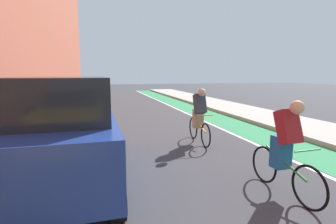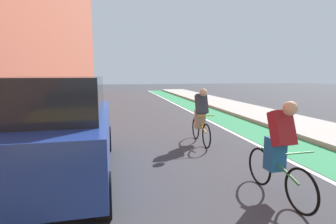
% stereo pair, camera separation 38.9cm
% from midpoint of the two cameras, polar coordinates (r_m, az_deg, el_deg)
% --- Properties ---
extents(ground_plane, '(85.50, 85.50, 0.00)m').
position_cam_midpoint_polar(ground_plane, '(10.69, -4.02, -2.56)').
color(ground_plane, '#38383D').
extents(bike_lane_paint, '(1.60, 38.86, 0.00)m').
position_cam_midpoint_polar(bike_lane_paint, '(13.46, 7.41, -0.33)').
color(bike_lane_paint, '#2D8451').
rests_on(bike_lane_paint, ground).
extents(lane_divider_stripe, '(0.12, 38.86, 0.00)m').
position_cam_midpoint_polar(lane_divider_stripe, '(13.15, 3.78, -0.49)').
color(lane_divider_stripe, white).
rests_on(lane_divider_stripe, ground).
extents(sidewalk_right, '(2.75, 38.86, 0.14)m').
position_cam_midpoint_polar(sidewalk_right, '(14.41, 15.44, 0.28)').
color(sidewalk_right, '#A8A59E').
rests_on(sidewalk_right, ground).
extents(parked_suv_blue, '(1.98, 4.43, 1.98)m').
position_cam_midpoint_polar(parked_suv_blue, '(5.22, -24.41, -3.53)').
color(parked_suv_blue, navy).
rests_on(parked_suv_blue, ground).
extents(cyclist_mid, '(0.48, 1.74, 1.62)m').
position_cam_midpoint_polar(cyclist_mid, '(4.67, 22.45, -7.37)').
color(cyclist_mid, black).
rests_on(cyclist_mid, ground).
extents(cyclist_trailing, '(0.48, 1.74, 1.62)m').
position_cam_midpoint_polar(cyclist_trailing, '(7.60, 5.47, -0.55)').
color(cyclist_trailing, black).
rests_on(cyclist_trailing, ground).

